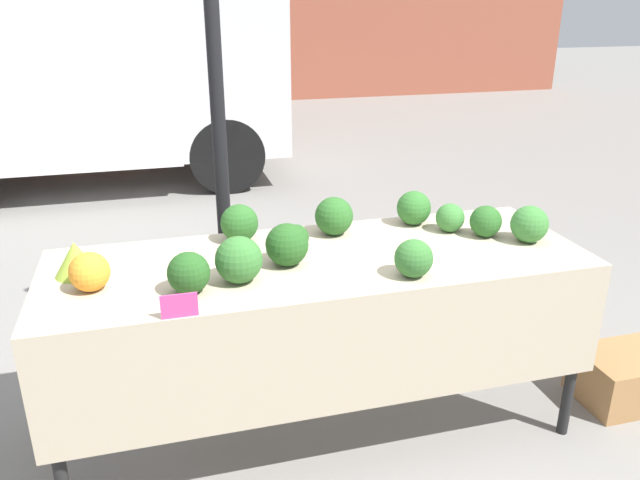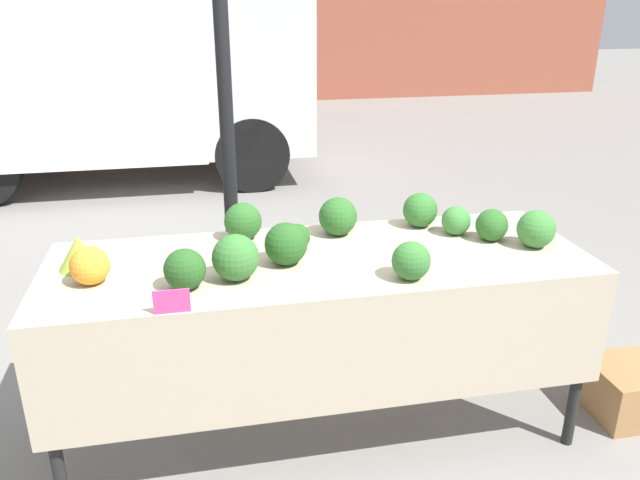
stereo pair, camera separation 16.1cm
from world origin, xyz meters
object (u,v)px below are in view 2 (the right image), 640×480
produce_crate (638,389)px  orange_cauliflower (90,266)px  parked_truck (104,54)px  price_sign (172,301)px

produce_crate → orange_cauliflower: bearing=177.4°
parked_truck → price_sign: (0.75, -5.14, -0.43)m
produce_crate → price_sign: bearing=-174.8°
orange_cauliflower → produce_crate: orange_cauliflower is taller
orange_cauliflower → produce_crate: (2.48, -0.11, -0.83)m
parked_truck → price_sign: 5.21m
price_sign → produce_crate: bearing=5.2°
parked_truck → produce_crate: size_ratio=8.44×
price_sign → produce_crate: 2.32m
parked_truck → orange_cauliflower: 4.87m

